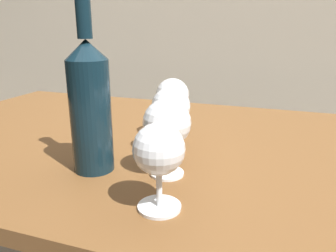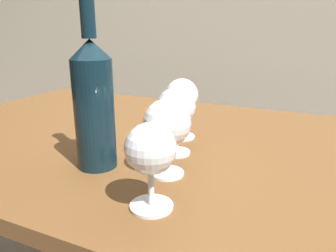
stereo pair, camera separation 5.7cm
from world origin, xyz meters
The scene contains 6 objects.
dining_table centered at (0.00, 0.00, 0.69)m, with size 1.54×0.81×0.78m.
wine_glass_white centered at (0.03, -0.28, 0.87)m, with size 0.08×0.08×0.13m.
wine_glass_port centered at (0.00, -0.17, 0.87)m, with size 0.09×0.09×0.14m.
wine_glass_chardonnay centered at (-0.03, -0.07, 0.88)m, with size 0.08×0.08×0.14m.
wine_glass_pinot centered at (-0.06, 0.03, 0.88)m, with size 0.08×0.08×0.15m.
wine_bottle centered at (-0.14, -0.19, 0.91)m, with size 0.08×0.08×0.33m.
Camera 1 is at (0.18, -0.69, 1.04)m, focal length 34.67 mm.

